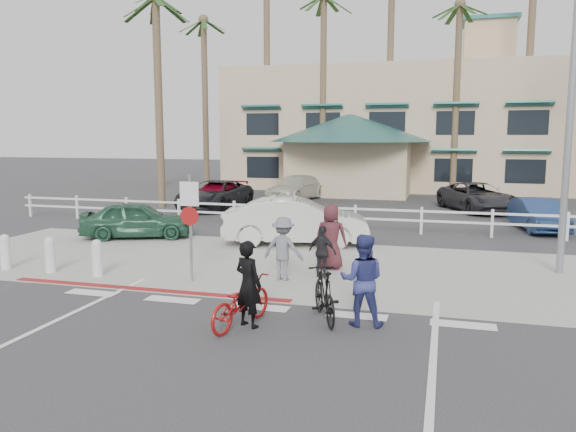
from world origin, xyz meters
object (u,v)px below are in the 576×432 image
(car_white_sedan, at_px, (296,221))
(bike_black, at_px, (324,294))
(sign_post, at_px, (191,223))
(bike_red, at_px, (241,302))
(car_red_compact, at_px, (137,219))

(car_white_sedan, bearing_deg, bike_black, -173.72)
(sign_post, height_order, bike_black, sign_post)
(sign_post, relative_size, bike_black, 1.68)
(bike_red, xyz_separation_m, car_red_compact, (-6.71, 7.69, 0.18))
(sign_post, bearing_deg, car_red_compact, 131.75)
(sign_post, distance_m, car_red_compact, 6.66)
(sign_post, height_order, car_white_sedan, sign_post)
(bike_black, bearing_deg, sign_post, -52.30)
(sign_post, bearing_deg, bike_black, -28.36)
(car_white_sedan, height_order, car_red_compact, car_white_sedan)
(bike_red, xyz_separation_m, bike_black, (1.43, 0.75, 0.05))
(bike_black, height_order, car_white_sedan, car_white_sedan)
(sign_post, height_order, car_red_compact, sign_post)
(car_white_sedan, relative_size, car_red_compact, 1.24)
(bike_black, xyz_separation_m, car_red_compact, (-8.13, 6.95, 0.13))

